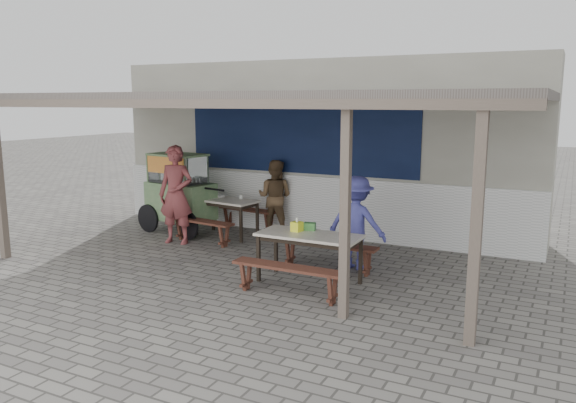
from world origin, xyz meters
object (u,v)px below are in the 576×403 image
at_px(bench_left_street, 202,226).
at_px(patron_wall_side, 275,197).
at_px(vendor_cart, 179,190).
at_px(condiment_bowl, 221,196).
at_px(bench_left_wall, 248,214).
at_px(bench_right_wall, 328,249).
at_px(table_left, 226,204).
at_px(patron_street_side, 176,195).
at_px(tissue_box, 297,226).
at_px(bench_right_street, 288,273).
at_px(donation_box, 310,226).
at_px(condiment_jar, 241,197).
at_px(table_right, 309,239).
at_px(patron_right_table, 357,223).

xyz_separation_m(bench_left_street, patron_wall_side, (0.83, 1.38, 0.42)).
relative_size(vendor_cart, condiment_bowl, 12.41).
xyz_separation_m(bench_left_wall, bench_right_wall, (2.64, -1.93, 0.01)).
distance_m(table_left, bench_left_wall, 0.78).
relative_size(bench_left_wall, vendor_cart, 0.67).
relative_size(bench_left_wall, condiment_bowl, 8.31).
bearing_deg(patron_street_side, patron_wall_side, 39.66).
bearing_deg(table_left, tissue_box, -29.72).
height_order(bench_right_wall, tissue_box, tissue_box).
height_order(bench_right_street, donation_box, donation_box).
xyz_separation_m(bench_right_street, patron_street_side, (-3.27, 1.74, 0.59)).
height_order(bench_right_wall, condiment_jar, condiment_jar).
bearing_deg(condiment_jar, table_right, -40.39).
distance_m(table_right, bench_right_wall, 0.78).
relative_size(table_left, patron_street_side, 0.72).
relative_size(table_left, bench_left_street, 0.96).
bearing_deg(patron_wall_side, vendor_cart, 18.01).
bearing_deg(bench_right_street, condiment_bowl, 136.29).
height_order(patron_right_table, donation_box, patron_right_table).
height_order(bench_right_wall, condiment_bowl, condiment_bowl).
relative_size(table_right, condiment_jar, 16.99).
height_order(patron_right_table, condiment_jar, patron_right_table).
bearing_deg(patron_right_table, tissue_box, 58.67).
xyz_separation_m(tissue_box, condiment_bowl, (-2.70, 2.01, -0.05)).
distance_m(table_right, condiment_jar, 3.27).
height_order(bench_left_street, donation_box, donation_box).
bearing_deg(vendor_cart, tissue_box, -16.86).
distance_m(table_right, condiment_bowl, 3.61).
distance_m(table_right, patron_right_table, 1.10).
xyz_separation_m(vendor_cart, condiment_jar, (1.27, 0.35, -0.09)).
relative_size(vendor_cart, condiment_jar, 23.19).
relative_size(bench_right_street, patron_wall_side, 1.08).
xyz_separation_m(patron_right_table, condiment_bowl, (-3.30, 1.05, 0.02)).
relative_size(bench_right_wall, patron_street_side, 0.87).
xyz_separation_m(table_right, patron_street_side, (-3.26, 1.03, 0.26)).
relative_size(patron_street_side, patron_wall_side, 1.24).
distance_m(patron_wall_side, condiment_bowl, 1.09).
distance_m(tissue_box, condiment_jar, 3.04).
distance_m(table_left, donation_box, 3.13).
bearing_deg(patron_right_table, condiment_jar, -19.96).
xyz_separation_m(bench_right_street, condiment_jar, (-2.49, 2.83, 0.45)).
relative_size(bench_left_street, patron_street_side, 0.75).
height_order(bench_left_street, table_right, table_right).
bearing_deg(patron_right_table, donation_box, 61.28).
height_order(bench_left_street, condiment_bowl, condiment_bowl).
xyz_separation_m(patron_wall_side, donation_box, (1.88, -2.37, 0.05)).
bearing_deg(vendor_cart, condiment_bowl, 30.04).
bearing_deg(patron_wall_side, donation_box, 121.54).
bearing_deg(condiment_jar, patron_wall_side, 43.20).
height_order(patron_wall_side, tissue_box, patron_wall_side).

